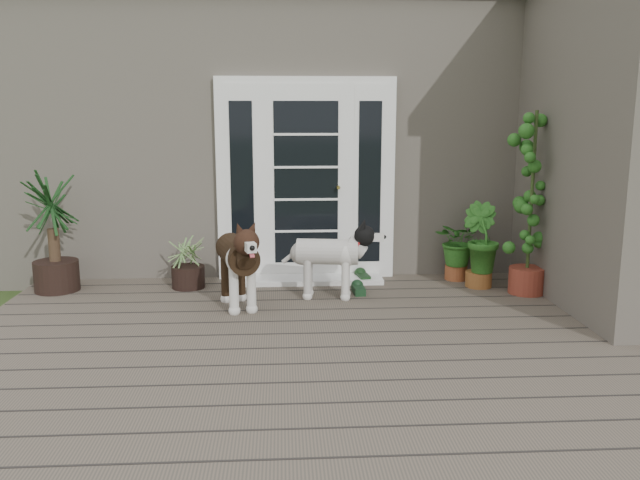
{
  "coord_description": "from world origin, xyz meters",
  "views": [
    {
      "loc": [
        -0.46,
        -4.37,
        1.9
      ],
      "look_at": [
        -0.1,
        1.75,
        0.7
      ],
      "focal_mm": 36.63,
      "sensor_mm": 36.0,
      "label": 1
    }
  ],
  "objects": [
    {
      "name": "clog_right",
      "position": [
        0.3,
        1.92,
        0.17
      ],
      "size": [
        0.16,
        0.32,
        0.09
      ],
      "primitive_type": null,
      "rotation": [
        0.0,
        0.0,
        0.04
      ],
      "color": "#14321A",
      "rests_on": "deck"
    },
    {
      "name": "herb_b",
      "position": [
        1.57,
        2.09,
        0.45
      ],
      "size": [
        0.6,
        0.6,
        0.66
      ],
      "primitive_type": "imported",
      "rotation": [
        0.0,
        0.0,
        2.13
      ],
      "color": "#175318",
      "rests_on": "deck"
    },
    {
      "name": "roof_main",
      "position": [
        0.0,
        4.65,
        3.2
      ],
      "size": [
        7.6,
        4.2,
        0.2
      ],
      "primitive_type": "cube",
      "color": "#2D2826",
      "rests_on": "house_main"
    },
    {
      "name": "spider_plant",
      "position": [
        -1.43,
        2.23,
        0.42
      ],
      "size": [
        0.72,
        0.72,
        0.6
      ],
      "primitive_type": null,
      "rotation": [
        0.0,
        0.0,
        0.34
      ],
      "color": "#94BE75",
      "rests_on": "deck"
    },
    {
      "name": "door_unit",
      "position": [
        -0.2,
        2.6,
        1.19
      ],
      "size": [
        1.9,
        0.14,
        2.15
      ],
      "primitive_type": "cube",
      "color": "white",
      "rests_on": "deck"
    },
    {
      "name": "herb_a",
      "position": [
        1.42,
        2.4,
        0.44
      ],
      "size": [
        0.7,
        0.7,
        0.64
      ],
      "primitive_type": "imported",
      "rotation": [
        0.0,
        0.0,
        0.99
      ],
      "color": "#2E641C",
      "rests_on": "deck"
    },
    {
      "name": "house_main",
      "position": [
        0.0,
        4.65,
        1.55
      ],
      "size": [
        7.4,
        4.0,
        3.1
      ],
      "primitive_type": "cube",
      "color": "#665E54",
      "rests_on": "ground"
    },
    {
      "name": "clog_left",
      "position": [
        0.4,
        2.4,
        0.17
      ],
      "size": [
        0.2,
        0.35,
        0.1
      ],
      "primitive_type": null,
      "rotation": [
        0.0,
        0.0,
        0.13
      ],
      "color": "black",
      "rests_on": "deck"
    },
    {
      "name": "white_dog",
      "position": [
        -0.03,
        1.77,
        0.45
      ],
      "size": [
        0.84,
        0.45,
        0.67
      ],
      "primitive_type": null,
      "rotation": [
        0.0,
        0.0,
        -1.71
      ],
      "color": "white",
      "rests_on": "deck"
    },
    {
      "name": "deck",
      "position": [
        0.0,
        0.4,
        0.06
      ],
      "size": [
        6.2,
        4.6,
        0.12
      ],
      "primitive_type": "cube",
      "color": "#6B5B4C",
      "rests_on": "ground"
    },
    {
      "name": "herb_c",
      "position": [
        2.3,
        2.4,
        0.44
      ],
      "size": [
        0.57,
        0.57,
        0.63
      ],
      "primitive_type": "imported",
      "rotation": [
        0.0,
        0.0,
        4.07
      ],
      "color": "#1B5B1A",
      "rests_on": "deck"
    },
    {
      "name": "door_step",
      "position": [
        -0.2,
        2.4,
        0.14
      ],
      "size": [
        1.6,
        0.4,
        0.05
      ],
      "primitive_type": "cube",
      "color": "white",
      "rests_on": "deck"
    },
    {
      "name": "brindle_dog",
      "position": [
        -0.88,
        1.5,
        0.49
      ],
      "size": [
        0.61,
        0.96,
        0.74
      ],
      "primitive_type": null,
      "rotation": [
        0.0,
        0.0,
        3.42
      ],
      "color": "#2F1F11",
      "rests_on": "deck"
    },
    {
      "name": "yucca",
      "position": [
        -2.75,
        2.19,
        0.73
      ],
      "size": [
        0.91,
        0.91,
        1.22
      ],
      "primitive_type": null,
      "rotation": [
        0.0,
        0.0,
        -0.09
      ],
      "color": "black",
      "rests_on": "deck"
    },
    {
      "name": "sapling",
      "position": [
        1.97,
        1.82,
        1.05
      ],
      "size": [
        0.72,
        0.72,
        1.87
      ],
      "primitive_type": null,
      "rotation": [
        0.0,
        0.0,
        -0.41
      ],
      "color": "#18541C",
      "rests_on": "deck"
    }
  ]
}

